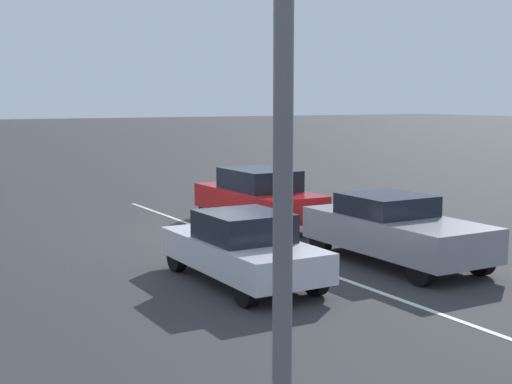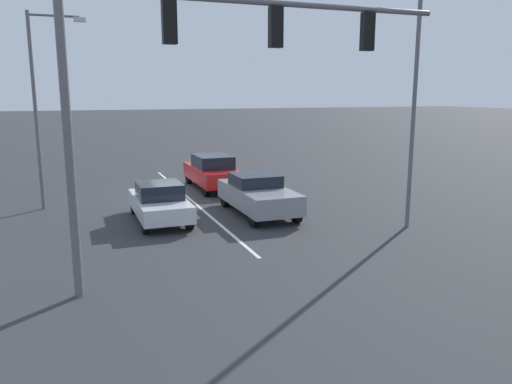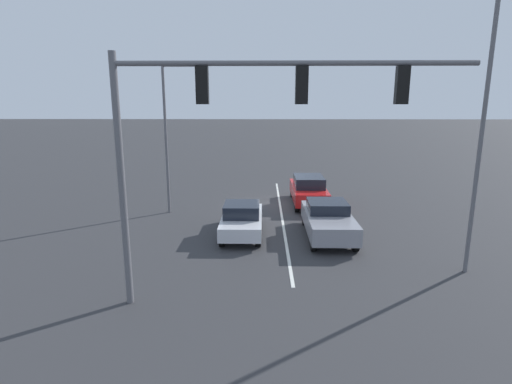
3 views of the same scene
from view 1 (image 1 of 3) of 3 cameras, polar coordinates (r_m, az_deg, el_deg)
The scene contains 5 objects.
ground_plane at distance 19.71m, azimuth -3.80°, elevation -3.14°, with size 240.00×240.00×0.00m, color #333335.
lane_stripe_left_divider at distance 17.74m, azimuth -0.57°, elevation -4.29°, with size 0.12×16.52×0.01m, color silver.
car_silver_midlane_front at distance 14.07m, azimuth -1.13°, elevation -4.47°, with size 1.72×4.11×1.42m.
car_gray_leftlane_front at distance 16.00m, azimuth 11.00°, elevation -2.92°, with size 1.89×4.54×1.51m.
car_red_leftlane_second at distance 20.39m, azimuth 0.17°, elevation -0.36°, with size 1.82×4.66×1.64m.
Camera 1 is at (8.51, 17.41, 3.60)m, focal length 50.00 mm.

